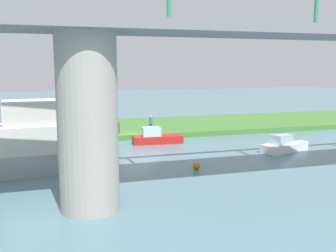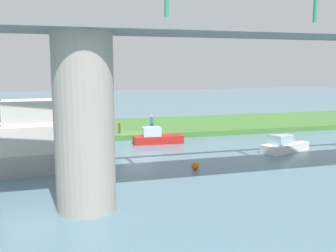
# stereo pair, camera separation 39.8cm
# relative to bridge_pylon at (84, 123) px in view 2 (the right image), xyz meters

# --- Properties ---
(ground_plane) EXTENTS (160.00, 160.00, 0.00)m
(ground_plane) POSITION_rel_bridge_pylon_xyz_m (-5.71, -16.56, -4.13)
(ground_plane) COLOR slate
(grassy_bank) EXTENTS (80.00, 12.00, 0.50)m
(grassy_bank) POSITION_rel_bridge_pylon_xyz_m (-5.71, -22.56, -3.88)
(grassy_bank) COLOR #427533
(grassy_bank) RESTS_ON ground
(bridge_pylon) EXTENTS (2.77, 2.77, 8.27)m
(bridge_pylon) POSITION_rel_bridge_pylon_xyz_m (0.00, 0.00, 0.00)
(bridge_pylon) COLOR #9E998E
(bridge_pylon) RESTS_ON ground
(bridge_span) EXTENTS (63.56, 4.30, 3.25)m
(bridge_span) POSITION_rel_bridge_pylon_xyz_m (0.00, -0.02, 4.63)
(bridge_span) COLOR slate
(bridge_span) RESTS_ON bridge_pylon
(person_on_bank) EXTENTS (0.44, 0.44, 1.39)m
(person_on_bank) POSITION_rel_bridge_pylon_xyz_m (-7.99, -19.67, -2.93)
(person_on_bank) COLOR #2D334C
(person_on_bank) RESTS_ON grassy_bank
(mooring_post) EXTENTS (0.20, 0.20, 0.96)m
(mooring_post) POSITION_rel_bridge_pylon_xyz_m (-4.42, -17.93, -3.15)
(mooring_post) COLOR brown
(mooring_post) RESTS_ON grassy_bank
(houseboat_blue) EXTENTS (10.15, 4.11, 5.07)m
(houseboat_blue) POSITION_rel_bridge_pylon_xyz_m (3.02, -7.94, -2.26)
(houseboat_blue) COLOR #99999E
(houseboat_blue) RESTS_ON ground
(pontoon_yellow) EXTENTS (4.52, 2.88, 1.42)m
(pontoon_yellow) POSITION_rel_bridge_pylon_xyz_m (-16.13, -8.50, -3.63)
(pontoon_yellow) COLOR white
(pontoon_yellow) RESTS_ON ground
(skiff_small) EXTENTS (4.48, 1.89, 1.46)m
(skiff_small) POSITION_rel_bridge_pylon_xyz_m (-7.21, -14.72, -3.61)
(skiff_small) COLOR red
(skiff_small) RESTS_ON ground
(marker_buoy) EXTENTS (0.50, 0.50, 0.50)m
(marker_buoy) POSITION_rel_bridge_pylon_xyz_m (-7.41, -5.28, -3.88)
(marker_buoy) COLOR orange
(marker_buoy) RESTS_ON ground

